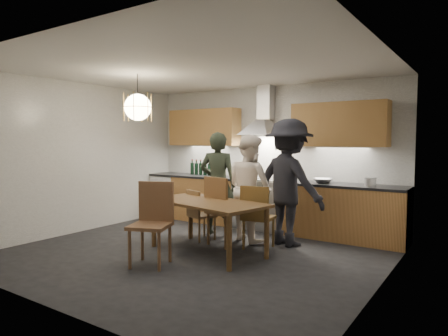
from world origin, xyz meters
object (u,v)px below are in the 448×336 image
Objects in this scene: chair_front at (153,217)px; person_right at (289,182)px; dining_table at (207,207)px; wine_bottles at (201,167)px; person_mid at (250,188)px; mixing_bowl at (323,181)px; person_left at (218,184)px; chair_back_left at (198,212)px; stock_pot at (370,182)px.

person_right is at bearing 37.83° from chair_front.
dining_table is 2.49m from wine_bottles.
dining_table is at bearing 105.71° from person_mid.
person_right is 0.80m from mixing_bowl.
person_left is 1.03× the size of person_mid.
dining_table is at bearing 48.40° from chair_front.
person_left reaches higher than chair_front.
chair_front is at bearing 119.91° from chair_back_left.
wine_bottles reaches higher than chair_back_left.
dining_table is 5.79× the size of mixing_bowl.
person_right is (1.07, 1.83, 0.36)m from chair_front.
dining_table is 3.71× the size of wine_bottles.
dining_table is 0.99m from person_mid.
person_right is (1.27, 0.06, 0.09)m from person_left.
chair_front is (-0.29, -0.80, -0.05)m from dining_table.
wine_bottles reaches higher than dining_table.
wine_bottles is at bearing -4.80° from person_mid.
chair_front is 0.63× the size of person_mid.
chair_front reaches higher than mixing_bowl.
chair_front is 0.55× the size of person_right.
wine_bottles is (-1.70, 0.94, 0.21)m from person_mid.
person_mid reaches higher than mixing_bowl.
person_left is 1.28m from person_right.
wine_bottles is (-1.27, 2.70, 0.45)m from chair_front.
chair_back_left is at bearing -140.67° from mixing_bowl.
person_right reaches higher than chair_front.
chair_back_left is at bearing 79.22° from chair_front.
person_mid is 0.88× the size of person_right.
dining_table is at bearing -135.33° from stock_pot.
chair_back_left is 1.31m from chair_front.
person_right is 11.21× the size of stock_pot.
person_left is at bearing -77.07° from chair_back_left.
wine_bottles is at bearing -59.28° from person_left.
chair_front is 2.93m from mixing_bowl.
person_right is at bearing -109.44° from mixing_bowl.
dining_table is 1.11m from person_left.
chair_front reaches higher than stock_pot.
person_mid is 1.86m from stock_pot.
chair_front reaches higher than dining_table.
person_right is at bearing -138.50° from chair_back_left.
person_left is at bearing 20.51° from person_right.
stock_pot is 3.36m from wine_bottles.
chair_front is at bearing 78.03° from person_left.
person_left is (0.05, 0.49, 0.41)m from chair_back_left.
chair_back_left is 2.11m from mixing_bowl.
person_mid is at bearing -28.90° from wine_bottles.
dining_table is at bearing 98.13° from person_left.
person_left is 0.90× the size of person_right.
person_mid reaches higher than dining_table.
stock_pot is at bearing 29.18° from chair_front.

